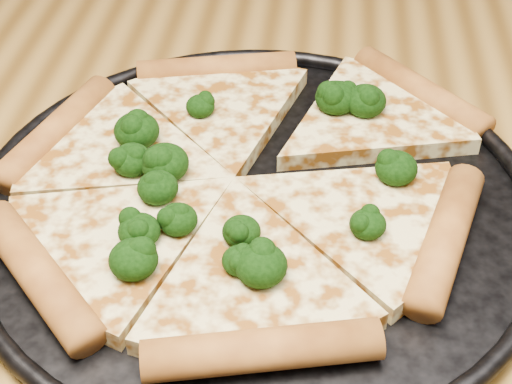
{
  "coord_description": "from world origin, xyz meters",
  "views": [
    {
      "loc": [
        0.03,
        -0.43,
        1.1
      ],
      "look_at": [
        -0.0,
        -0.04,
        0.77
      ],
      "focal_mm": 53.53,
      "sensor_mm": 36.0,
      "label": 1
    }
  ],
  "objects": [
    {
      "name": "dining_table",
      "position": [
        0.0,
        0.0,
        0.66
      ],
      "size": [
        1.2,
        0.9,
        0.75
      ],
      "color": "olive",
      "rests_on": "ground"
    },
    {
      "name": "pizza_pan",
      "position": [
        -0.0,
        -0.04,
        0.76
      ],
      "size": [
        0.39,
        0.39,
        0.02
      ],
      "color": "black",
      "rests_on": "dining_table"
    },
    {
      "name": "pizza",
      "position": [
        -0.02,
        -0.02,
        0.77
      ],
      "size": [
        0.36,
        0.35,
        0.03
      ],
      "rotation": [
        0.0,
        0.0,
        0.22
      ],
      "color": "beige",
      "rests_on": "pizza_pan"
    },
    {
      "name": "broccoli_florets",
      "position": [
        -0.02,
        -0.03,
        0.78
      ],
      "size": [
        0.21,
        0.22,
        0.02
      ],
      "color": "black",
      "rests_on": "pizza"
    }
  ]
}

